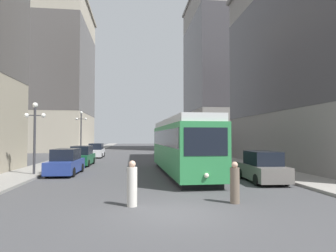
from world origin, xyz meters
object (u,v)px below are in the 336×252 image
Objects in this scene: lamp_post_left_near at (35,126)px; lamp_post_left_far at (81,127)px; parked_car_left_far at (96,151)px; transit_bus at (183,142)px; streetcar at (181,145)px; pedestrian_crossing_near at (235,184)px; parked_car_left_mid at (66,163)px; pedestrian_crossing_far at (132,185)px; parked_car_right_far at (262,168)px; parked_car_left_near at (82,156)px.

lamp_post_left_far is (0.00, 17.31, 0.54)m from lamp_post_left_near.
transit_bus is at bearing -1.09° from parked_car_left_far.
streetcar is at bearing -65.03° from parked_car_left_far.
streetcar is 9.21m from pedestrian_crossing_near.
parked_car_left_far is 0.94× the size of lamp_post_left_near.
transit_bus is 20.00m from parked_car_left_mid.
parked_car_left_mid is 2.58× the size of pedestrian_crossing_far.
parked_car_left_near is at bearing -39.42° from parked_car_right_far.
pedestrian_crossing_far is (4.74, -16.32, -0.02)m from parked_car_left_near.
parked_car_left_mid is at bearing 159.08° from pedestrian_crossing_far.
transit_bus reaches higher than parked_car_right_far.
parked_car_left_near is 6.36m from parked_car_left_mid.
parked_car_left_near reaches higher than pedestrian_crossing_near.
pedestrian_crossing_far is (-4.12, -0.01, 0.04)m from pedestrian_crossing_near.
pedestrian_crossing_near is (8.86, -9.95, -0.06)m from parked_car_left_mid.
transit_bus is at bearing -84.28° from parked_car_right_far.
lamp_post_left_far is (-10.07, 17.41, 1.83)m from streetcar.
parked_car_left_mid reaches higher than pedestrian_crossing_near.
pedestrian_crossing_near is at bearing -71.61° from parked_car_left_far.
lamp_post_left_far is at bearing -176.86° from parked_car_left_far.
lamp_post_left_near is (-10.76, 9.19, 2.61)m from pedestrian_crossing_near.
lamp_post_left_far reaches higher than pedestrian_crossing_far.
parked_car_left_far is (-0.00, 16.65, 0.00)m from parked_car_left_mid.
transit_bus is at bearing 43.03° from parked_car_left_near.
transit_bus is 26.53m from pedestrian_crossing_near.
lamp_post_left_near is at bearing -96.26° from parked_car_left_far.
streetcar is at bearing -4.34° from parked_car_left_mid.
pedestrian_crossing_near is 14.39m from lamp_post_left_near.
streetcar is at bearing -42.72° from pedestrian_crossing_near.
parked_car_left_mid is at bearing -83.45° from lamp_post_left_far.
parked_car_left_near is at bearing -18.58° from pedestrian_crossing_near.
lamp_post_left_far is (-14.29, 21.46, 3.09)m from parked_car_right_far.
parked_car_left_near is 1.01× the size of parked_car_left_far.
streetcar is 10.97m from parked_car_left_near.
lamp_post_left_far reaches higher than lamp_post_left_near.
parked_car_left_mid is at bearing -5.40° from pedestrian_crossing_near.
parked_car_right_far is 25.96m from lamp_post_left_far.
parked_car_left_near is (-8.17, 7.22, -1.26)m from streetcar.
parked_car_right_far is at bearing -19.98° from parked_car_left_mid.
parked_car_left_mid is 0.78× the size of lamp_post_left_far.
lamp_post_left_far reaches higher than streetcar.
lamp_post_left_far is (-13.23, 0.10, 1.99)m from transit_bus.
pedestrian_crossing_far is 11.63m from lamp_post_left_near.
parked_car_right_far reaches higher than pedestrian_crossing_far.
parked_car_right_far is at bearing -60.17° from parked_car_left_far.
lamp_post_left_near reaches higher than streetcar.
streetcar reaches higher than parked_car_left_near.
lamp_post_left_far is at bearing 177.59° from transit_bus.
lamp_post_left_near is (-14.29, 4.15, 2.55)m from parked_car_right_far.
lamp_post_left_near is (-13.23, -17.20, 1.44)m from transit_bus.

